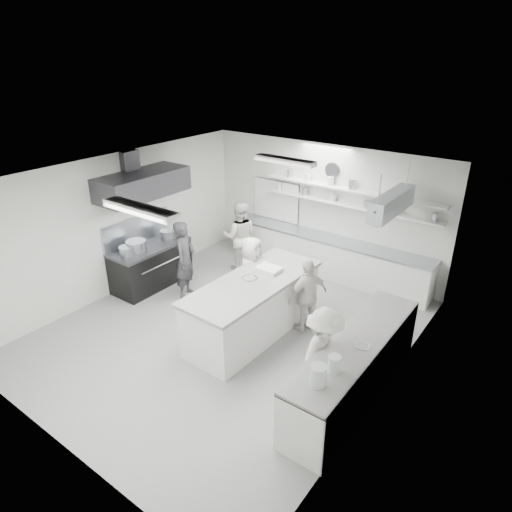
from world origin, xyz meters
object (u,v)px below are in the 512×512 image
Objects in this scene: back_counter at (325,256)px; prep_island at (253,308)px; cook_back at (240,236)px; stove at (151,266)px; cook_stove at (185,260)px; right_counter at (354,368)px.

prep_island reaches higher than back_counter.
stove is at bearing 22.06° from cook_back.
cook_stove reaches higher than cook_back.
right_counter is at bearing -9.16° from prep_island.
cook_back is at bearing 134.95° from prep_island.
cook_stove is (-4.25, 0.70, 0.38)m from right_counter.
back_counter is 4.13m from right_counter.
cook_stove is (-2.00, 0.27, 0.33)m from prep_island.
cook_stove reaches higher than back_counter.
cook_back reaches higher than back_counter.
stove is 1.05× the size of cook_stove.
right_counter is at bearing 112.70° from cook_back.
back_counter is at bearing 43.99° from stove.
cook_stove is at bearing -125.13° from back_counter.
right_counter is at bearing -6.52° from stove.
stove is 3.01m from prep_island.
right_counter reaches higher than back_counter.
cook_stove is at bearing 5.52° from stove.
stove is 1.07× the size of cook_back.
cook_back is at bearing 58.99° from stove.
back_counter is 1.52× the size of right_counter.
cook_back is (-4.15, 2.43, 0.37)m from right_counter.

